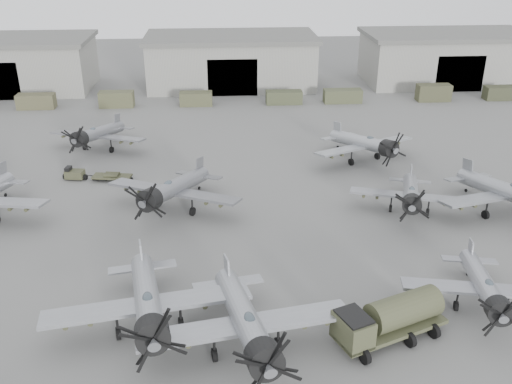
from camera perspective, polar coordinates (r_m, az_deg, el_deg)
ground at (r=44.69m, az=-0.04°, el=-9.42°), size 220.00×220.00×0.00m
hangar_left at (r=106.99m, az=-23.75°, el=11.66°), size 29.00×14.80×8.70m
hangar_center at (r=100.97m, az=-2.50°, el=13.01°), size 29.00×14.80×8.70m
hangar_right at (r=108.76m, az=18.47°, el=12.66°), size 29.00×14.80×8.70m
support_truck_1 at (r=94.25m, az=-21.13°, el=8.46°), size 5.62×2.20×2.22m
support_truck_2 at (r=91.39m, az=-13.77°, el=9.00°), size 5.22×2.20×2.40m
support_truck_3 at (r=90.17m, az=-6.02°, el=9.26°), size 5.03×2.20×2.10m
support_truck_4 at (r=90.71m, az=2.81°, el=9.44°), size 5.64×2.20×2.02m
support_truck_5 at (r=92.24m, az=8.65°, el=9.47°), size 5.97×2.20×2.08m
support_truck_6 at (r=96.37m, az=17.33°, el=9.47°), size 5.29×2.20×2.62m
support_truck_7 at (r=100.92m, az=23.27°, el=9.10°), size 5.21×2.20×2.14m
aircraft_near_1 at (r=36.84m, az=-0.90°, el=-13.04°), size 14.16×12.74×5.62m
aircraft_near_2 at (r=43.90m, az=21.97°, el=-8.90°), size 11.65×10.49×4.63m
aircraft_mid_1 at (r=55.13m, az=-8.42°, el=0.26°), size 13.13×11.91×5.39m
aircraft_mid_2 at (r=56.34m, az=15.24°, el=-0.21°), size 11.59×10.43×4.64m
aircraft_mid_3 at (r=58.87m, az=23.92°, el=-0.05°), size 13.71×12.34×5.46m
aircraft_far_0 at (r=72.81m, az=-15.72°, el=5.59°), size 12.14×10.94×4.88m
aircraft_far_1 at (r=67.83m, az=10.99°, el=4.76°), size 12.54×11.37×5.14m
aircraft_extra_586 at (r=39.21m, az=-10.77°, el=-10.90°), size 14.16×12.74×5.62m
fuel_tanker at (r=39.71m, az=13.20°, el=-12.06°), size 8.35×5.65×3.07m
tug_trailer at (r=65.15m, az=-16.37°, el=1.63°), size 7.40×2.53×1.46m
ground_crew at (r=67.11m, az=-24.11°, el=1.48°), size 0.54×0.75×1.93m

